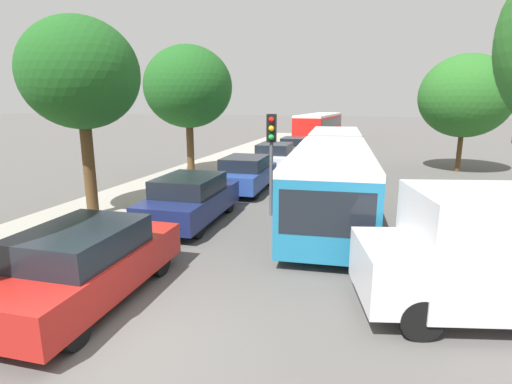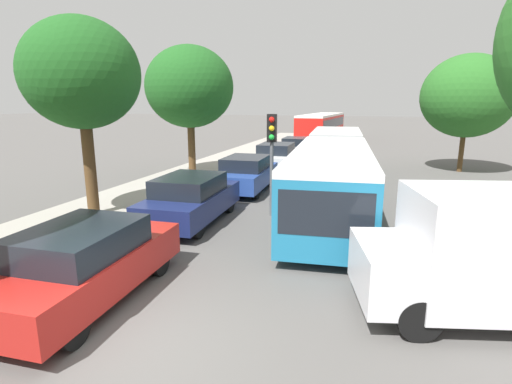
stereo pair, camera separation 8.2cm
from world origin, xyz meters
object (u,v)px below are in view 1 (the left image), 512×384
at_px(queued_car_navy, 191,199).
at_px(queued_car_white, 275,157).
at_px(queued_car_blue, 245,174).
at_px(queued_car_graphite, 294,148).
at_px(tree_left_mid, 83,77).
at_px(tree_left_far, 188,87).
at_px(tree_right_mid, 465,98).
at_px(city_bus_rear, 319,125).
at_px(traffic_light, 271,142).
at_px(queued_car_red, 86,264).
at_px(articulated_bus, 333,164).

relative_size(queued_car_navy, queued_car_white, 1.00).
relative_size(queued_car_blue, queued_car_graphite, 1.08).
height_order(tree_left_mid, tree_left_far, tree_left_far).
height_order(queued_car_white, tree_right_mid, tree_right_mid).
bearing_deg(tree_left_mid, queued_car_navy, 7.25).
relative_size(city_bus_rear, tree_left_far, 1.83).
distance_m(queued_car_white, tree_right_mid, 10.57).
height_order(queued_car_graphite, traffic_light, traffic_light).
bearing_deg(tree_left_mid, queued_car_red, -53.45).
distance_m(articulated_bus, traffic_light, 4.02).
bearing_deg(queued_car_navy, tree_right_mid, -39.88).
height_order(city_bus_rear, queued_car_blue, city_bus_rear).
bearing_deg(tree_right_mid, queued_car_white, -165.34).
bearing_deg(queued_car_blue, traffic_light, -151.48).
distance_m(queued_car_white, queued_car_graphite, 5.32).
bearing_deg(queued_car_blue, articulated_bus, -91.09).
relative_size(articulated_bus, tree_right_mid, 2.54).
xyz_separation_m(queued_car_navy, tree_right_mid, (10.02, 12.80, 3.17)).
distance_m(queued_car_red, queued_car_graphite, 20.85).
xyz_separation_m(articulated_bus, city_bus_rear, (-3.81, 24.93, 0.11)).
bearing_deg(traffic_light, queued_car_white, -177.15).
xyz_separation_m(queued_car_red, queued_car_white, (-0.03, 15.52, -0.00)).
bearing_deg(articulated_bus, tree_right_mid, 137.79).
height_order(queued_car_red, tree_right_mid, tree_right_mid).
distance_m(articulated_bus, queued_car_blue, 3.73).
relative_size(traffic_light, tree_left_far, 0.52).
relative_size(queued_car_navy, queued_car_graphite, 1.10).
xyz_separation_m(queued_car_navy, queued_car_graphite, (0.33, 15.56, -0.07)).
distance_m(queued_car_blue, tree_left_mid, 7.41).
distance_m(queued_car_red, tree_left_mid, 7.12).
height_order(queued_car_navy, tree_right_mid, tree_right_mid).
bearing_deg(queued_car_blue, queued_car_white, -1.78).
relative_size(queued_car_white, traffic_light, 1.30).
bearing_deg(queued_car_navy, city_bus_rear, -2.08).
distance_m(tree_left_mid, tree_left_far, 7.75).
distance_m(queued_car_blue, tree_left_far, 5.81).
height_order(queued_car_navy, queued_car_graphite, queued_car_navy).
distance_m(queued_car_red, queued_car_navy, 5.29).
bearing_deg(queued_car_red, articulated_bus, -21.50).
distance_m(articulated_bus, queued_car_navy, 6.34).
height_order(queued_car_blue, traffic_light, traffic_light).
xyz_separation_m(city_bus_rear, tree_left_far, (-3.61, -22.52, 3.01)).
distance_m(queued_car_graphite, tree_left_far, 9.81).
distance_m(queued_car_red, queued_car_blue, 10.16).
xyz_separation_m(traffic_light, tree_left_far, (-5.73, 5.87, 1.97)).
relative_size(queued_car_red, tree_right_mid, 0.71).
xyz_separation_m(city_bus_rear, queued_car_white, (0.12, -19.60, -0.68)).
bearing_deg(tree_left_mid, articulated_bus, 36.35).
bearing_deg(queued_car_graphite, queued_car_white, 177.59).
relative_size(traffic_light, tree_right_mid, 0.55).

